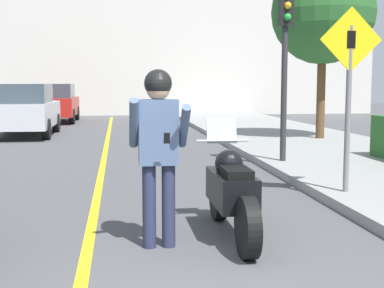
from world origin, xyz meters
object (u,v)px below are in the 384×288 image
(parked_car_red, at_px, (55,103))
(traffic_light, at_px, (285,40))
(parked_car_silver, at_px, (25,110))
(motorcycle, at_px, (231,192))
(person_biker, at_px, (158,138))
(street_tree, at_px, (323,13))
(crossing_sign, at_px, (349,82))

(parked_car_red, bearing_deg, traffic_light, -66.28)
(parked_car_silver, bearing_deg, parked_car_red, 87.77)
(motorcycle, xyz_separation_m, person_biker, (-0.82, -0.30, 0.64))
(street_tree, xyz_separation_m, parked_car_red, (-8.45, 9.47, -2.80))
(traffic_light, distance_m, parked_car_silver, 9.91)
(traffic_light, height_order, parked_car_silver, traffic_light)
(parked_car_red, bearing_deg, person_biker, -80.41)
(motorcycle, bearing_deg, crossing_sign, 36.84)
(person_biker, relative_size, parked_car_silver, 0.44)
(person_biker, xyz_separation_m, parked_car_silver, (-3.39, 12.41, -0.29))
(traffic_light, bearing_deg, motorcycle, -113.97)
(traffic_light, xyz_separation_m, parked_car_silver, (-6.27, 7.49, -1.68))
(crossing_sign, relative_size, street_tree, 0.53)
(crossing_sign, distance_m, traffic_light, 3.23)
(traffic_light, bearing_deg, parked_car_red, 113.72)
(street_tree, bearing_deg, traffic_light, -119.75)
(motorcycle, height_order, crossing_sign, crossing_sign)
(parked_car_red, bearing_deg, parked_car_silver, -92.23)
(crossing_sign, height_order, street_tree, street_tree)
(street_tree, relative_size, parked_car_silver, 1.18)
(motorcycle, relative_size, parked_car_red, 0.51)
(motorcycle, height_order, street_tree, street_tree)
(traffic_light, distance_m, parked_car_red, 15.08)
(person_biker, height_order, traffic_light, traffic_light)
(parked_car_silver, bearing_deg, motorcycle, -70.81)
(person_biker, bearing_deg, street_tree, 59.94)
(motorcycle, height_order, person_biker, person_biker)
(crossing_sign, height_order, parked_car_silver, crossing_sign)
(motorcycle, xyz_separation_m, street_tree, (4.48, 8.87, 3.15))
(person_biker, relative_size, street_tree, 0.37)
(parked_car_silver, relative_size, parked_car_red, 1.00)
(street_tree, xyz_separation_m, parked_car_silver, (-8.70, 3.24, -2.80))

